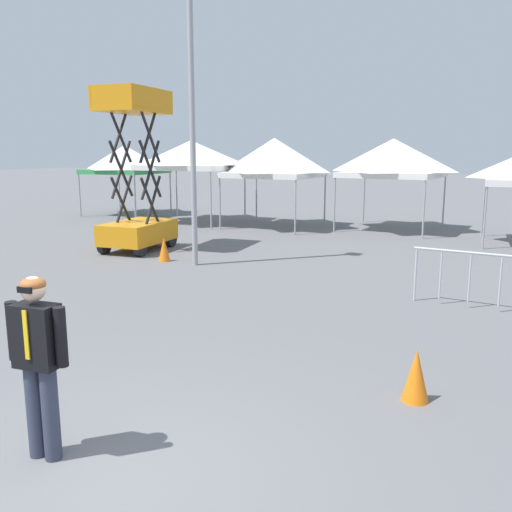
# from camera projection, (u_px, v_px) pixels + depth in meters

# --- Properties ---
(ground_plane) EXTENTS (140.00, 140.00, 0.00)m
(ground_plane) POSITION_uv_depth(u_px,v_px,m) (85.00, 482.00, 4.84)
(ground_plane) COLOR slate
(canopy_tent_behind_center) EXTENTS (3.27, 3.27, 3.15)m
(canopy_tent_behind_center) POSITION_uv_depth(u_px,v_px,m) (125.00, 159.00, 24.82)
(canopy_tent_behind_center) COLOR #9E9EA3
(canopy_tent_behind_center) RESTS_ON ground
(canopy_tent_center) EXTENTS (3.74, 3.74, 3.31)m
(canopy_tent_center) POSITION_uv_depth(u_px,v_px,m) (191.00, 155.00, 22.03)
(canopy_tent_center) COLOR #9E9EA3
(canopy_tent_center) RESTS_ON ground
(canopy_tent_behind_right) EXTENTS (3.24, 3.24, 3.37)m
(canopy_tent_behind_right) POSITION_uv_depth(u_px,v_px,m) (274.00, 158.00, 20.65)
(canopy_tent_behind_right) COLOR #9E9EA3
(canopy_tent_behind_right) RESTS_ON ground
(canopy_tent_left_of_center) EXTENTS (3.58, 3.58, 3.34)m
(canopy_tent_left_of_center) POSITION_uv_depth(u_px,v_px,m) (393.00, 158.00, 19.89)
(canopy_tent_left_of_center) COLOR #9E9EA3
(canopy_tent_left_of_center) RESTS_ON ground
(scissor_lift) EXTENTS (1.61, 2.42, 4.62)m
(scissor_lift) POSITION_uv_depth(u_px,v_px,m) (137.00, 204.00, 15.94)
(scissor_lift) COLOR black
(scissor_lift) RESTS_ON ground
(person_foreground) EXTENTS (0.65, 0.29, 1.78)m
(person_foreground) POSITION_uv_depth(u_px,v_px,m) (38.00, 355.00, 5.06)
(person_foreground) COLOR #33384C
(person_foreground) RESTS_ON ground
(light_pole_near_lift) EXTENTS (0.36, 0.36, 7.62)m
(light_pole_near_lift) POSITION_uv_depth(u_px,v_px,m) (192.00, 89.00, 13.26)
(light_pole_near_lift) COLOR #9E9EA3
(light_pole_near_lift) RESTS_ON ground
(crowd_barrier_by_lift) EXTENTS (2.10, 0.24, 1.08)m
(crowd_barrier_by_lift) POSITION_uv_depth(u_px,v_px,m) (470.00, 269.00, 10.09)
(crowd_barrier_by_lift) COLOR #B7BABF
(crowd_barrier_by_lift) RESTS_ON ground
(traffic_cone_lot_center) EXTENTS (0.32, 0.32, 0.64)m
(traffic_cone_lot_center) POSITION_uv_depth(u_px,v_px,m) (416.00, 375.00, 6.37)
(traffic_cone_lot_center) COLOR orange
(traffic_cone_lot_center) RESTS_ON ground
(traffic_cone_near_barrier) EXTENTS (0.32, 0.32, 0.64)m
(traffic_cone_near_barrier) POSITION_uv_depth(u_px,v_px,m) (164.00, 249.00, 14.51)
(traffic_cone_near_barrier) COLOR orange
(traffic_cone_near_barrier) RESTS_ON ground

